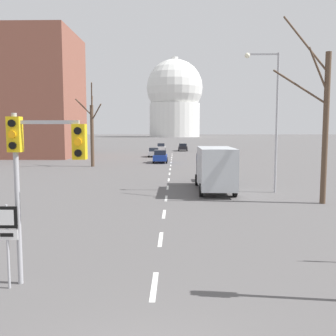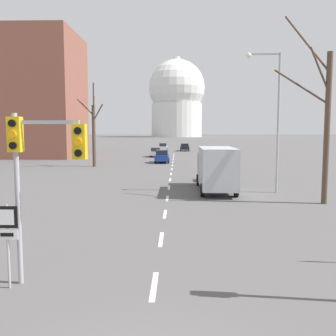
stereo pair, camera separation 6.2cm
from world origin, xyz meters
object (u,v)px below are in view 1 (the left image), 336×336
object	(u,v)px
sedan_far_right	(160,156)
traffic_signal_near_left	(38,156)
sedan_far_left	(183,147)
delivery_truck	(215,167)
route_sign_post	(7,232)
street_lamp_right	(271,109)
sedan_mid_centre	(217,172)
sedan_near_left	(161,147)
sedan_near_right	(154,152)

from	to	relation	value
sedan_far_right	traffic_signal_near_left	bearing A→B (deg)	-92.51
sedan_far_left	sedan_far_right	world-z (taller)	sedan_far_right
sedan_far_left	traffic_signal_near_left	bearing A→B (deg)	-94.42
delivery_truck	route_sign_post	bearing A→B (deg)	-113.82
traffic_signal_near_left	street_lamp_right	bearing A→B (deg)	56.94
traffic_signal_near_left	sedan_mid_centre	world-z (taller)	traffic_signal_near_left
route_sign_post	street_lamp_right	distance (m)	20.09
traffic_signal_near_left	sedan_far_left	bearing A→B (deg)	85.58
route_sign_post	sedan_far_left	bearing A→B (deg)	84.94
sedan_near_left	sedan_mid_centre	world-z (taller)	sedan_near_left
traffic_signal_near_left	sedan_near_left	bearing A→B (deg)	89.36
sedan_near_left	sedan_far_right	distance (m)	28.73
sedan_far_right	delivery_truck	size ratio (longest dim) A/B	0.57
sedan_far_right	sedan_near_right	bearing A→B (deg)	97.68
sedan_far_left	sedan_far_right	xyz separation A→B (m)	(-3.56, -28.93, 0.04)
sedan_near_right	delivery_truck	size ratio (longest dim) A/B	0.55
route_sign_post	sedan_far_left	distance (m)	69.27
route_sign_post	sedan_far_left	size ratio (longest dim) A/B	0.54
sedan_near_right	delivery_truck	bearing A→B (deg)	-79.69
sedan_far_left	sedan_far_right	distance (m)	29.14
sedan_mid_centre	sedan_near_left	bearing A→B (deg)	98.04
sedan_mid_centre	delivery_truck	xyz separation A→B (m)	(-0.80, -5.60, 0.92)
street_lamp_right	sedan_near_right	size ratio (longest dim) A/B	2.39
traffic_signal_near_left	sedan_far_right	distance (m)	39.86
sedan_near_right	sedan_far_right	size ratio (longest dim) A/B	0.97
sedan_near_left	sedan_near_right	xyz separation A→B (m)	(-0.53, -17.49, -0.06)
traffic_signal_near_left	sedan_far_right	xyz separation A→B (m)	(1.74, 39.73, -2.76)
sedan_mid_centre	traffic_signal_near_left	bearing A→B (deg)	-108.53
sedan_near_left	sedan_near_right	size ratio (longest dim) A/B	1.15
traffic_signal_near_left	sedan_far_left	world-z (taller)	traffic_signal_near_left
sedan_mid_centre	delivery_truck	world-z (taller)	delivery_truck
street_lamp_right	sedan_near_left	world-z (taller)	street_lamp_right
sedan_near_right	sedan_mid_centre	bearing A→B (deg)	-76.27
sedan_near_left	sedan_far_left	distance (m)	4.55
route_sign_post	sedan_mid_centre	distance (m)	23.67
sedan_mid_centre	sedan_far_left	bearing A→B (deg)	92.48
sedan_near_left	sedan_far_right	size ratio (longest dim) A/B	1.11
route_sign_post	sedan_far_left	xyz separation A→B (m)	(6.11, 68.99, -0.76)
sedan_near_right	sedan_near_left	bearing A→B (deg)	88.27
sedan_mid_centre	sedan_near_right	bearing A→B (deg)	103.73
traffic_signal_near_left	sedan_near_right	size ratio (longest dim) A/B	1.20
sedan_near_right	sedan_far_right	world-z (taller)	sedan_far_right
street_lamp_right	sedan_near_right	world-z (taller)	street_lamp_right
sedan_mid_centre	route_sign_post	bearing A→B (deg)	-110.11
sedan_near_left	sedan_far_left	world-z (taller)	sedan_near_left
sedan_far_left	delivery_truck	size ratio (longest dim) A/B	0.60
route_sign_post	delivery_truck	world-z (taller)	delivery_truck
sedan_far_left	sedan_far_right	size ratio (longest dim) A/B	1.04
delivery_truck	traffic_signal_near_left	bearing A→B (deg)	-111.89
sedan_far_right	sedan_near_left	bearing A→B (deg)	91.96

